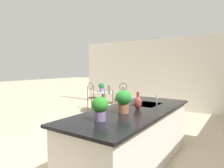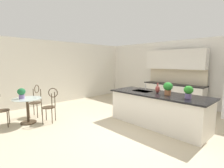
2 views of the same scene
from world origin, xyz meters
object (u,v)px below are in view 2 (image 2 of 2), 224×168
potted_plant_on_table (21,93)px  potted_plant_counter_far (188,91)px  chair_by_island (50,104)px  chair_near_window (36,99)px  vase_on_counter (158,89)px  bistro_table (28,108)px  potted_plant_counter_near (168,88)px

potted_plant_on_table → potted_plant_counter_far: 4.55m
chair_by_island → potted_plant_counter_far: potted_plant_counter_far is taller
chair_near_window → potted_plant_counter_far: potted_plant_counter_far is taller
vase_on_counter → bistro_table: bearing=-134.9°
chair_near_window → vase_on_counter: size_ratio=3.62×
bistro_table → chair_by_island: bearing=52.0°
potted_plant_counter_near → potted_plant_counter_far: potted_plant_counter_near is taller
bistro_table → potted_plant_on_table: (-0.08, -0.11, 0.47)m
potted_plant_counter_near → vase_on_counter: (-0.35, 0.07, -0.09)m
potted_plant_counter_near → vase_on_counter: potted_plant_counter_near is taller
bistro_table → potted_plant_counter_far: potted_plant_counter_far is taller
chair_near_window → chair_by_island: bearing=5.9°
chair_near_window → vase_on_counter: 3.94m
potted_plant_counter_far → potted_plant_counter_near: bearing=177.2°
bistro_table → chair_by_island: size_ratio=0.77×
potted_plant_on_table → potted_plant_counter_near: (3.11, 2.73, 0.20)m
bistro_table → potted_plant_counter_near: bearing=40.9°
potted_plant_on_table → chair_near_window: bearing=129.0°
chair_near_window → bistro_table: bearing=-39.3°
chair_by_island → potted_plant_on_table: bearing=-127.6°
chair_by_island → chair_near_window: bearing=-174.1°
chair_near_window → potted_plant_counter_far: 4.66m
potted_plant_on_table → vase_on_counter: vase_on_counter is taller
chair_by_island → vase_on_counter: 3.17m
potted_plant_on_table → potted_plant_counter_near: size_ratio=0.90×
bistro_table → potted_plant_on_table: 0.49m
bistro_table → vase_on_counter: 3.83m
potted_plant_counter_far → vase_on_counter: 0.91m
chair_near_window → potted_plant_on_table: (0.44, -0.54, 0.34)m
potted_plant_on_table → vase_on_counter: (2.76, 2.80, 0.11)m
chair_near_window → potted_plant_counter_far: (4.09, 2.16, 0.52)m
chair_near_window → potted_plant_counter_near: potted_plant_counter_near is taller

